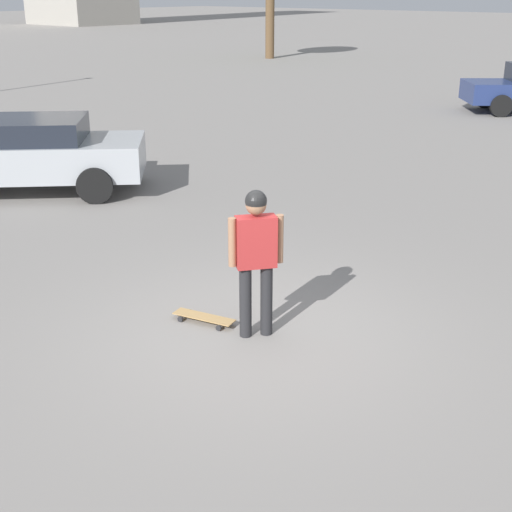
# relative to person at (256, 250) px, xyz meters

# --- Properties ---
(ground_plane) EXTENTS (220.00, 220.00, 0.00)m
(ground_plane) POSITION_rel_person_xyz_m (0.00, 0.00, -1.04)
(ground_plane) COLOR gray
(person) EXTENTS (0.52, 0.42, 1.72)m
(person) POSITION_rel_person_xyz_m (0.00, 0.00, 0.00)
(person) COLOR #262628
(person) RESTS_ON ground_plane
(skateboard) EXTENTS (0.39, 0.80, 0.08)m
(skateboard) POSITION_rel_person_xyz_m (0.17, -0.68, -0.97)
(skateboard) COLOR tan
(skateboard) RESTS_ON ground_plane
(car_parked_near) EXTENTS (4.38, 4.35, 1.43)m
(car_parked_near) POSITION_rel_person_xyz_m (-1.80, -7.32, -0.28)
(car_parked_near) COLOR #ADB2B7
(car_parked_near) RESTS_ON ground_plane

